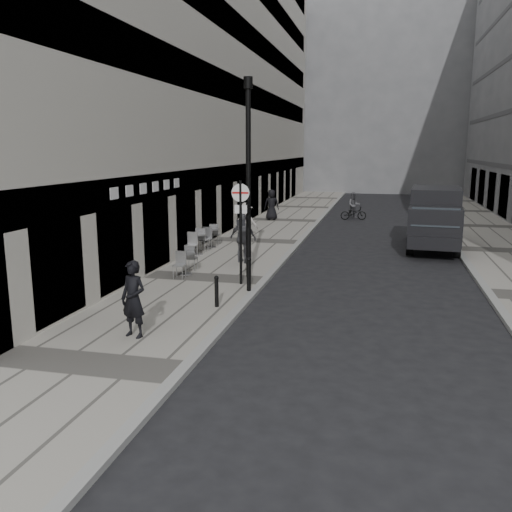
% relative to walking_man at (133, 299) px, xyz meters
% --- Properties ---
extents(ground, '(120.00, 120.00, 0.00)m').
position_rel_walking_man_xyz_m(ground, '(1.74, -4.38, -1.01)').
color(ground, black).
rests_on(ground, ground).
extents(sidewalk, '(4.00, 60.00, 0.12)m').
position_rel_walking_man_xyz_m(sidewalk, '(-0.26, 13.62, -0.95)').
color(sidewalk, gray).
rests_on(sidewalk, ground).
extents(far_sidewalk, '(4.00, 60.00, 0.12)m').
position_rel_walking_man_xyz_m(far_sidewalk, '(10.74, 13.62, -0.95)').
color(far_sidewalk, gray).
rests_on(far_sidewalk, ground).
extents(building_left, '(4.00, 45.00, 18.00)m').
position_rel_walking_man_xyz_m(building_left, '(-4.26, 20.12, 7.99)').
color(building_left, '#B9B3A8').
rests_on(building_left, ground).
extents(building_far, '(24.00, 16.00, 22.00)m').
position_rel_walking_man_xyz_m(building_far, '(3.24, 51.62, 9.99)').
color(building_far, gray).
rests_on(building_far, ground).
extents(walking_man, '(0.74, 0.58, 1.79)m').
position_rel_walking_man_xyz_m(walking_man, '(0.00, 0.00, 0.00)').
color(walking_man, black).
rests_on(walking_man, sidewalk).
extents(sign_post, '(0.57, 0.10, 3.30)m').
position_rel_walking_man_xyz_m(sign_post, '(1.14, 5.36, 1.22)').
color(sign_post, black).
rests_on(sign_post, sidewalk).
extents(lamppost, '(0.29, 0.29, 6.51)m').
position_rel_walking_man_xyz_m(lamppost, '(1.14, 6.38, 2.73)').
color(lamppost, black).
rests_on(lamppost, sidewalk).
extents(bollard_near, '(0.13, 0.13, 0.97)m').
position_rel_walking_man_xyz_m(bollard_near, '(1.59, 4.58, -0.41)').
color(bollard_near, black).
rests_on(bollard_near, sidewalk).
extents(bollard_far, '(0.11, 0.11, 0.82)m').
position_rel_walking_man_xyz_m(bollard_far, '(1.14, 2.73, -0.49)').
color(bollard_far, black).
rests_on(bollard_far, sidewalk).
extents(panel_van, '(2.56, 5.82, 2.67)m').
position_rel_walking_man_xyz_m(panel_van, '(7.75, 14.00, 0.49)').
color(panel_van, black).
rests_on(panel_van, ground).
extents(cyclist, '(1.67, 0.86, 1.72)m').
position_rel_walking_man_xyz_m(cyclist, '(3.73, 23.16, -0.34)').
color(cyclist, black).
rests_on(cyclist, ground).
extents(pedestrian_a, '(1.18, 0.73, 1.87)m').
position_rel_walking_man_xyz_m(pedestrian_a, '(0.38, 8.60, 0.04)').
color(pedestrian_a, '#4D4D51').
rests_on(pedestrian_a, sidewalk).
extents(pedestrian_b, '(1.23, 0.80, 1.79)m').
position_rel_walking_man_xyz_m(pedestrian_b, '(-0.74, 13.49, 0.00)').
color(pedestrian_b, '#B4ACA6').
rests_on(pedestrian_b, sidewalk).
extents(pedestrian_c, '(1.02, 0.79, 1.85)m').
position_rel_walking_man_xyz_m(pedestrian_c, '(-1.08, 21.09, 0.03)').
color(pedestrian_c, black).
rests_on(pedestrian_c, sidewalk).
extents(cafe_table_near, '(0.70, 1.57, 0.90)m').
position_rel_walking_man_xyz_m(cafe_table_near, '(-1.06, 6.21, -0.44)').
color(cafe_table_near, '#A2A3A4').
rests_on(cafe_table_near, sidewalk).
extents(cafe_table_mid, '(0.75, 1.69, 0.96)m').
position_rel_walking_man_xyz_m(cafe_table_mid, '(-1.80, 11.34, -0.41)').
color(cafe_table_mid, '#AAAAAC').
rests_on(cafe_table_mid, sidewalk).
extents(cafe_table_far, '(0.78, 1.77, 1.01)m').
position_rel_walking_man_xyz_m(cafe_table_far, '(-1.86, 9.66, -0.38)').
color(cafe_table_far, silver).
rests_on(cafe_table_far, sidewalk).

